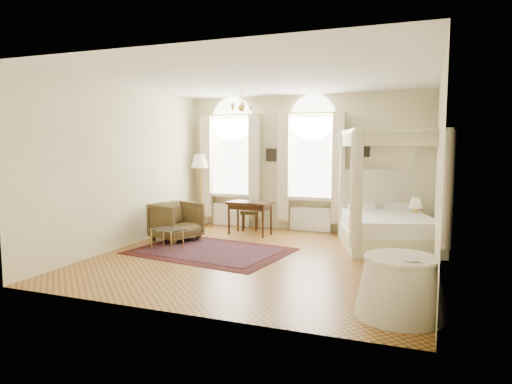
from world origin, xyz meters
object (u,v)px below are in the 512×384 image
at_px(writing_desk, 250,207).
at_px(side_table, 400,287).
at_px(nightstand, 419,230).
at_px(floor_lamp, 200,165).
at_px(canopy_bed, 388,221).
at_px(stool, 250,213).
at_px(armchair, 176,221).
at_px(coffee_table, 167,231).

xyz_separation_m(writing_desk, side_table, (3.63, -4.10, -0.29)).
xyz_separation_m(nightstand, side_table, (-0.12, -4.41, 0.08)).
distance_m(floor_lamp, side_table, 7.23).
distance_m(writing_desk, side_table, 5.48).
relative_size(nightstand, side_table, 0.53).
bearing_deg(canopy_bed, stool, 168.26).
relative_size(armchair, floor_lamp, 0.50).
relative_size(nightstand, coffee_table, 0.85).
relative_size(stool, coffee_table, 0.79).
relative_size(nightstand, floor_lamp, 0.31).
bearing_deg(stool, armchair, -122.62).
height_order(armchair, coffee_table, armchair).
relative_size(writing_desk, stool, 2.01).
height_order(canopy_bed, armchair, canopy_bed).
xyz_separation_m(armchair, coffee_table, (0.29, -0.83, -0.04)).
relative_size(stool, armchair, 0.59).
distance_m(stool, coffee_table, 2.64).
xyz_separation_m(stool, armchair, (-1.08, -1.69, 0.00)).
bearing_deg(armchair, writing_desk, -27.02).
xyz_separation_m(writing_desk, coffee_table, (-0.98, -2.04, -0.28)).
relative_size(canopy_bed, nightstand, 4.54).
xyz_separation_m(coffee_table, side_table, (4.61, -2.06, -0.01)).
bearing_deg(canopy_bed, armchair, -167.30).
xyz_separation_m(armchair, side_table, (4.90, -2.90, -0.05)).
bearing_deg(floor_lamp, stool, -7.87).
height_order(stool, side_table, side_table).
bearing_deg(stool, canopy_bed, -11.74).
distance_m(canopy_bed, floor_lamp, 4.99).
distance_m(armchair, floor_lamp, 2.25).
relative_size(armchair, coffee_table, 1.35).
relative_size(nightstand, armchair, 0.63).
distance_m(armchair, coffee_table, 0.88).
relative_size(stool, floor_lamp, 0.29).
distance_m(nightstand, stool, 3.94).
bearing_deg(canopy_bed, coffee_table, -156.10).
height_order(floor_lamp, side_table, floor_lamp).
relative_size(writing_desk, floor_lamp, 0.59).
relative_size(canopy_bed, armchair, 2.85).
bearing_deg(nightstand, armchair, -163.13).
bearing_deg(writing_desk, canopy_bed, -3.83).
bearing_deg(floor_lamp, side_table, -42.15).
distance_m(nightstand, side_table, 4.42).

